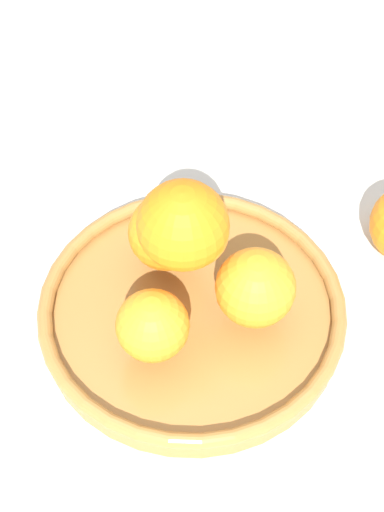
% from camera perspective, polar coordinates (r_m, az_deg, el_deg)
% --- Properties ---
extents(ground_plane, '(4.00, 4.00, 0.00)m').
position_cam_1_polar(ground_plane, '(0.84, -0.00, -4.45)').
color(ground_plane, beige).
extents(fruit_bowl, '(0.30, 0.30, 0.03)m').
position_cam_1_polar(fruit_bowl, '(0.83, -0.00, -3.79)').
color(fruit_bowl, '#A57238').
rests_on(fruit_bowl, ground_plane).
extents(orange_pile, '(0.18, 0.17, 0.14)m').
position_cam_1_polar(orange_pile, '(0.77, -0.03, 0.02)').
color(orange_pile, orange).
rests_on(orange_pile, fruit_bowl).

